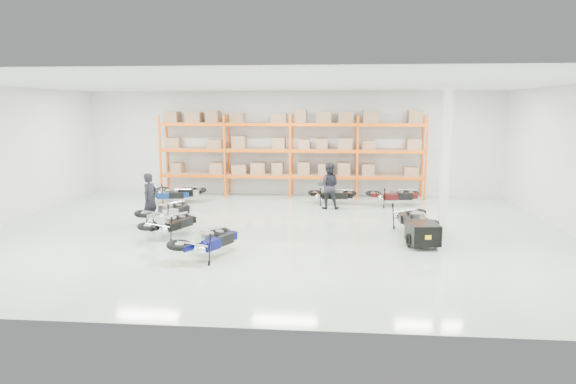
# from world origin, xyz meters

# --- Properties ---
(room) EXTENTS (18.00, 18.00, 18.00)m
(room) POSITION_xyz_m (0.00, 0.00, 2.25)
(room) COLOR #AFC3B0
(room) RESTS_ON ground
(pallet_rack) EXTENTS (11.28, 0.98, 3.62)m
(pallet_rack) POSITION_xyz_m (-0.00, 6.45, 2.26)
(pallet_rack) COLOR #FF5E0D
(pallet_rack) RESTS_ON ground
(structural_column) EXTENTS (0.25, 0.25, 4.50)m
(structural_column) POSITION_xyz_m (5.20, 0.50, 2.25)
(structural_column) COLOR white
(structural_column) RESTS_ON ground
(moto_blue_centre) EXTENTS (1.68, 2.09, 1.21)m
(moto_blue_centre) POSITION_xyz_m (-1.39, -2.84, 0.57)
(moto_blue_centre) COLOR #070848
(moto_blue_centre) RESTS_ON ground
(moto_silver_left) EXTENTS (1.68, 2.12, 1.23)m
(moto_silver_left) POSITION_xyz_m (-3.60, 0.73, 0.58)
(moto_silver_left) COLOR #A8AAAF
(moto_silver_left) RESTS_ON ground
(moto_black_far_left) EXTENTS (1.54, 1.94, 1.12)m
(moto_black_far_left) POSITION_xyz_m (-2.99, -0.85, 0.53)
(moto_black_far_left) COLOR black
(moto_black_far_left) RESTS_ON ground
(moto_touring_right) EXTENTS (1.07, 1.98, 1.25)m
(moto_touring_right) POSITION_xyz_m (4.29, 0.24, 0.59)
(moto_touring_right) COLOR black
(moto_touring_right) RESTS_ON ground
(trailer) EXTENTS (0.88, 1.65, 0.68)m
(trailer) POSITION_xyz_m (4.29, -1.36, 0.40)
(trailer) COLOR black
(trailer) RESTS_ON ground
(moto_back_a) EXTENTS (1.81, 1.10, 1.10)m
(moto_back_a) POSITION_xyz_m (-4.71, 4.24, 0.52)
(moto_back_a) COLOR navy
(moto_back_a) RESTS_ON ground
(moto_back_b) EXTENTS (1.85, 0.92, 1.19)m
(moto_back_b) POSITION_xyz_m (-4.43, 4.68, 0.56)
(moto_back_b) COLOR #9EA1A7
(moto_back_b) RESTS_ON ground
(moto_back_c) EXTENTS (1.69, 0.86, 1.08)m
(moto_back_c) POSITION_xyz_m (1.78, 4.79, 0.51)
(moto_back_c) COLOR black
(moto_back_c) RESTS_ON ground
(moto_back_d) EXTENTS (1.94, 1.17, 1.18)m
(moto_back_d) POSITION_xyz_m (4.19, 4.65, 0.56)
(moto_back_d) COLOR #3D0C0D
(moto_back_d) RESTS_ON ground
(person_left) EXTENTS (0.59, 0.72, 1.70)m
(person_left) POSITION_xyz_m (-4.17, 0.73, 0.85)
(person_left) COLOR black
(person_left) RESTS_ON ground
(person_back) EXTENTS (0.87, 0.68, 1.75)m
(person_back) POSITION_xyz_m (1.63, 3.88, 0.88)
(person_back) COLOR black
(person_back) RESTS_ON ground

